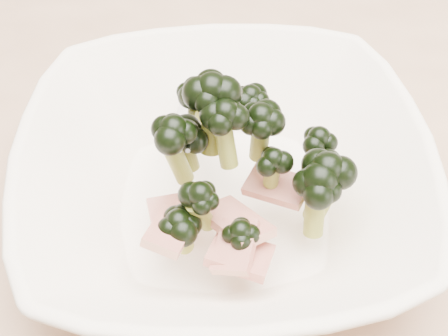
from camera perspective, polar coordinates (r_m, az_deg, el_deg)
The scene contains 2 objects.
dining_table at distance 0.60m, azimuth 8.64°, elevation -8.96°, with size 1.20×0.80×0.75m.
broccoli_dish at distance 0.48m, azimuth 0.14°, elevation -0.80°, with size 0.39×0.39×0.14m.
Camera 1 is at (-0.01, -0.34, 1.14)m, focal length 50.00 mm.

